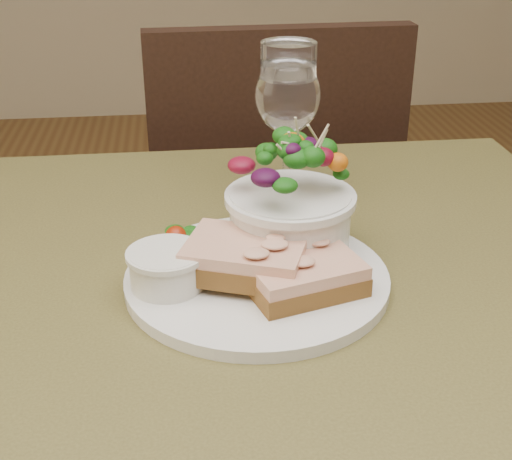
{
  "coord_description": "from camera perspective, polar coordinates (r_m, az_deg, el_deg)",
  "views": [
    {
      "loc": [
        -0.07,
        -0.57,
        1.11
      ],
      "look_at": [
        -0.0,
        0.01,
        0.81
      ],
      "focal_mm": 50.0,
      "sensor_mm": 36.0,
      "label": 1
    }
  ],
  "objects": [
    {
      "name": "sandwich_front",
      "position": [
        0.66,
        3.79,
        -3.58
      ],
      "size": [
        0.12,
        0.1,
        0.03
      ],
      "rotation": [
        0.0,
        0.0,
        0.29
      ],
      "color": "#4B2714",
      "rests_on": "dinner_plate"
    },
    {
      "name": "cafe_table",
      "position": [
        0.74,
        0.36,
        -11.76
      ],
      "size": [
        0.8,
        0.8,
        0.75
      ],
      "color": "#47401E",
      "rests_on": "ground"
    },
    {
      "name": "salad_bowl",
      "position": [
        0.71,
        2.77,
        2.83
      ],
      "size": [
        0.12,
        0.12,
        0.13
      ],
      "color": "white",
      "rests_on": "dinner_plate"
    },
    {
      "name": "dinner_plate",
      "position": [
        0.69,
        0.07,
        -3.9
      ],
      "size": [
        0.25,
        0.25,
        0.01
      ],
      "primitive_type": "cylinder",
      "color": "white",
      "rests_on": "cafe_table"
    },
    {
      "name": "garnish",
      "position": [
        0.74,
        -5.68,
        -0.46
      ],
      "size": [
        0.05,
        0.04,
        0.02
      ],
      "color": "#0D380A",
      "rests_on": "dinner_plate"
    },
    {
      "name": "ramekin",
      "position": [
        0.66,
        -7.16,
        -2.94
      ],
      "size": [
        0.07,
        0.07,
        0.04
      ],
      "color": "silver",
      "rests_on": "dinner_plate"
    },
    {
      "name": "wine_glass",
      "position": [
        0.84,
        2.56,
        10.38
      ],
      "size": [
        0.08,
        0.08,
        0.18
      ],
      "color": "white",
      "rests_on": "cafe_table"
    },
    {
      "name": "sandwich_back",
      "position": [
        0.67,
        -0.82,
        -2.17
      ],
      "size": [
        0.13,
        0.12,
        0.03
      ],
      "rotation": [
        0.0,
        0.0,
        -0.36
      ],
      "color": "#4B2714",
      "rests_on": "dinner_plate"
    },
    {
      "name": "chair_far",
      "position": [
        1.51,
        0.47,
        -6.07
      ],
      "size": [
        0.43,
        0.43,
        0.9
      ],
      "rotation": [
        0.0,
        0.0,
        3.17
      ],
      "color": "black",
      "rests_on": "ground"
    }
  ]
}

